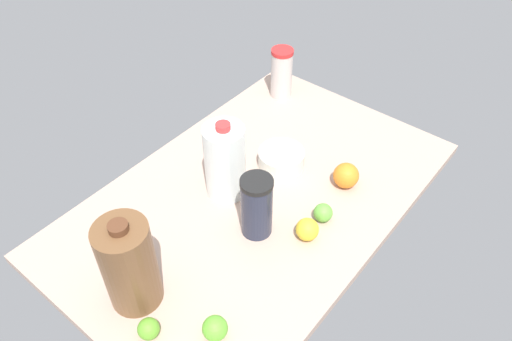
% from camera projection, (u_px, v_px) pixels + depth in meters
% --- Properties ---
extents(countertop, '(1.20, 0.76, 0.03)m').
position_uv_depth(countertop, '(256.00, 198.00, 1.50)').
color(countertop, tan).
rests_on(countertop, ground).
extents(milk_jug, '(0.12, 0.12, 0.25)m').
position_uv_depth(milk_jug, '(225.00, 161.00, 1.42)').
color(milk_jug, white).
rests_on(milk_jug, countertop).
extents(chocolate_milk_jug, '(0.13, 0.13, 0.27)m').
position_uv_depth(chocolate_milk_jug, '(129.00, 265.00, 1.15)').
color(chocolate_milk_jug, brown).
rests_on(chocolate_milk_jug, countertop).
extents(mixing_bowl, '(0.14, 0.14, 0.06)m').
position_uv_depth(mixing_bowl, '(281.00, 159.00, 1.57)').
color(mixing_bowl, silver).
rests_on(mixing_bowl, countertop).
extents(tumbler_cup, '(0.08, 0.08, 0.19)m').
position_uv_depth(tumbler_cup, '(282.00, 73.00, 1.81)').
color(tumbler_cup, beige).
rests_on(tumbler_cup, countertop).
extents(shaker_bottle, '(0.09, 0.09, 0.19)m').
position_uv_depth(shaker_bottle, '(257.00, 206.00, 1.33)').
color(shaker_bottle, '#262C3F').
rests_on(shaker_bottle, countertop).
extents(lime_beside_bowl, '(0.05, 0.05, 0.05)m').
position_uv_depth(lime_beside_bowl, '(323.00, 213.00, 1.40)').
color(lime_beside_bowl, '#66B440').
rests_on(lime_beside_bowl, countertop).
extents(lemon_loose, '(0.06, 0.06, 0.06)m').
position_uv_depth(lemon_loose, '(307.00, 229.00, 1.35)').
color(lemon_loose, yellow).
rests_on(lemon_loose, countertop).
extents(orange_by_jug, '(0.08, 0.08, 0.08)m').
position_uv_depth(orange_by_jug, '(346.00, 175.00, 1.50)').
color(orange_by_jug, orange).
rests_on(orange_by_jug, countertop).
extents(lime_far_back, '(0.05, 0.05, 0.05)m').
position_uv_depth(lime_far_back, '(149.00, 329.00, 1.15)').
color(lime_far_back, '#61AC2E').
rests_on(lime_far_back, countertop).
extents(lime_near_front, '(0.06, 0.06, 0.06)m').
position_uv_depth(lime_near_front, '(215.00, 328.00, 1.14)').
color(lime_near_front, '#62BC33').
rests_on(lime_near_front, countertop).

